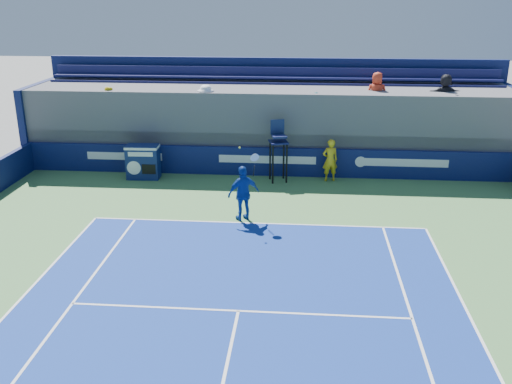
# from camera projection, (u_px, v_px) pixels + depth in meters

# --- Properties ---
(ball_person) EXTENTS (0.71, 0.54, 1.72)m
(ball_person) POSITION_uv_depth(u_px,v_px,m) (330.00, 160.00, 22.79)
(ball_person) COLOR gold
(ball_person) RESTS_ON apron
(back_hoarding) EXTENTS (20.40, 0.21, 1.20)m
(back_hoarding) POSITION_uv_depth(u_px,v_px,m) (267.00, 162.00, 23.55)
(back_hoarding) COLOR #0D154A
(back_hoarding) RESTS_ON ground
(match_clock) EXTENTS (1.34, 0.77, 1.40)m
(match_clock) POSITION_uv_depth(u_px,v_px,m) (143.00, 161.00, 23.15)
(match_clock) COLOR #101E52
(match_clock) RESTS_ON ground
(umpire_chair) EXTENTS (0.85, 0.85, 2.48)m
(umpire_chair) POSITION_uv_depth(u_px,v_px,m) (278.00, 144.00, 22.56)
(umpire_chair) COLOR black
(umpire_chair) RESTS_ON ground
(tennis_player) EXTENTS (1.18, 0.94, 2.57)m
(tennis_player) POSITION_uv_depth(u_px,v_px,m) (244.00, 193.00, 18.84)
(tennis_player) COLOR #123B98
(tennis_player) RESTS_ON apron
(stadium_seating) EXTENTS (21.00, 4.05, 4.40)m
(stadium_seating) POSITION_uv_depth(u_px,v_px,m) (271.00, 121.00, 25.05)
(stadium_seating) COLOR #515055
(stadium_seating) RESTS_ON ground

